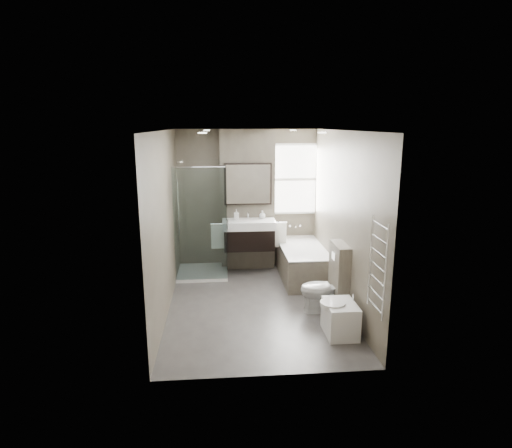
{
  "coord_description": "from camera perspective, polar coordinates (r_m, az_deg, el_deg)",
  "views": [
    {
      "loc": [
        -0.52,
        -6.05,
        2.69
      ],
      "look_at": [
        0.02,
        0.15,
        1.23
      ],
      "focal_mm": 30.0,
      "sensor_mm": 36.0,
      "label": 1
    }
  ],
  "objects": [
    {
      "name": "vanity_pier",
      "position": [
        7.97,
        -1.15,
        3.16
      ],
      "size": [
        1.0,
        0.25,
        2.6
      ],
      "primitive_type": "cube",
      "color": "#5E564A",
      "rests_on": "ground"
    },
    {
      "name": "room",
      "position": [
        6.23,
        -0.06,
        0.33
      ],
      "size": [
        2.7,
        3.9,
        2.7
      ],
      "color": "#484442",
      "rests_on": "ground"
    },
    {
      "name": "towel_radiator",
      "position": [
        5.04,
        15.93,
        -5.46
      ],
      "size": [
        0.03,
        0.49,
        1.1
      ],
      "color": "silver",
      "rests_on": "room"
    },
    {
      "name": "mirror_cabinet",
      "position": [
        7.75,
        -1.08,
        5.35
      ],
      "size": [
        0.86,
        0.08,
        0.76
      ],
      "color": "black",
      "rests_on": "vanity_pier"
    },
    {
      "name": "bidet",
      "position": [
        5.8,
        11.11,
        -12.17
      ],
      "size": [
        0.46,
        0.54,
        0.56
      ],
      "color": "white",
      "rests_on": "ground"
    },
    {
      "name": "vanity",
      "position": [
        7.74,
        -0.96,
        -1.37
      ],
      "size": [
        0.95,
        0.47,
        0.66
      ],
      "color": "black",
      "rests_on": "vanity_pier"
    },
    {
      "name": "soap_bottle_b",
      "position": [
        7.81,
        0.85,
        1.28
      ],
      "size": [
        0.12,
        0.12,
        0.15
      ],
      "primitive_type": "imported",
      "color": "white",
      "rests_on": "vanity"
    },
    {
      "name": "towel_left",
      "position": [
        7.71,
        -5.11,
        -1.64
      ],
      "size": [
        0.24,
        0.06,
        0.44
      ],
      "primitive_type": "cube",
      "color": "white",
      "rests_on": "vanity_pier"
    },
    {
      "name": "window",
      "position": [
        8.12,
        5.17,
        5.98
      ],
      "size": [
        0.98,
        0.06,
        1.33
      ],
      "color": "white",
      "rests_on": "room"
    },
    {
      "name": "bathtub",
      "position": [
        7.67,
        6.16,
        -4.89
      ],
      "size": [
        0.75,
        1.6,
        0.57
      ],
      "color": "#5E564A",
      "rests_on": "ground"
    },
    {
      "name": "towel_right",
      "position": [
        7.79,
        3.16,
        -1.46
      ],
      "size": [
        0.24,
        0.06,
        0.44
      ],
      "primitive_type": "cube",
      "color": "white",
      "rests_on": "vanity_pier"
    },
    {
      "name": "shower_enclosure",
      "position": [
        7.72,
        -6.49,
        -3.41
      ],
      "size": [
        0.9,
        0.9,
        2.0
      ],
      "color": "white",
      "rests_on": "ground"
    },
    {
      "name": "cistern_box",
      "position": [
        6.44,
        11.01,
        -6.92
      ],
      "size": [
        0.19,
        0.55,
        1.0
      ],
      "color": "#5E564A",
      "rests_on": "ground"
    },
    {
      "name": "toilet",
      "position": [
        6.37,
        9.01,
        -8.54
      ],
      "size": [
        0.69,
        0.4,
        0.69
      ],
      "primitive_type": "imported",
      "rotation": [
        0.0,
        0.0,
        -1.55
      ],
      "color": "white",
      "rests_on": "ground"
    },
    {
      "name": "soap_bottle_a",
      "position": [
        7.71,
        -2.63,
        1.25
      ],
      "size": [
        0.08,
        0.09,
        0.19
      ],
      "primitive_type": "imported",
      "color": "white",
      "rests_on": "vanity"
    }
  ]
}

